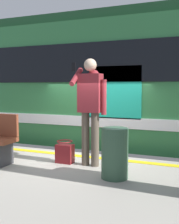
% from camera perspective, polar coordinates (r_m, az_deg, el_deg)
% --- Properties ---
extents(ground_plane, '(24.11, 24.11, 0.00)m').
position_cam_1_polar(ground_plane, '(6.27, -0.95, -17.66)').
color(ground_plane, '#3D3D3F').
extents(platform, '(14.77, 3.63, 1.04)m').
position_cam_1_polar(platform, '(4.59, -10.44, -19.54)').
color(platform, '#9E998E').
rests_on(platform, ground).
extents(safety_line, '(14.48, 0.16, 0.01)m').
position_cam_1_polar(safety_line, '(5.68, -2.17, -8.96)').
color(safety_line, yellow).
rests_on(safety_line, platform).
extents(track_rail_near, '(19.20, 0.08, 0.16)m').
position_cam_1_polar(track_rail_near, '(7.40, 3.18, -13.38)').
color(track_rail_near, slate).
rests_on(track_rail_near, ground).
extents(track_rail_far, '(19.20, 0.08, 0.16)m').
position_cam_1_polar(track_rail_far, '(8.71, 6.31, -10.53)').
color(track_rail_far, slate).
rests_on(track_rail_far, ground).
extents(train_carriage, '(13.08, 2.80, 4.05)m').
position_cam_1_polar(train_carriage, '(8.42, -7.13, 6.05)').
color(train_carriage, '#2D723F').
rests_on(train_carriage, ground).
extents(passenger, '(0.57, 0.55, 1.88)m').
position_cam_1_polar(passenger, '(4.85, 0.22, 1.90)').
color(passenger, brown).
rests_on(passenger, platform).
extents(handbag, '(0.31, 0.29, 0.41)m').
position_cam_1_polar(handbag, '(5.17, -5.07, -8.30)').
color(handbag, maroon).
rests_on(handbag, platform).
extents(trash_bin, '(0.41, 0.41, 0.77)m').
position_cam_1_polar(trash_bin, '(4.29, 5.19, -8.39)').
color(trash_bin, '#2D4C38').
rests_on(trash_bin, platform).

